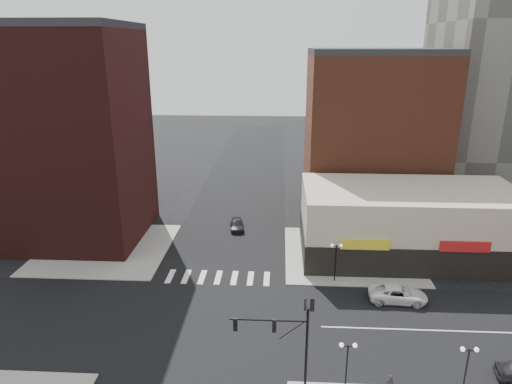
{
  "coord_description": "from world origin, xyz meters",
  "views": [
    {
      "loc": [
        6.22,
        -34.24,
        23.49
      ],
      "look_at": [
        4.12,
        3.81,
        11.0
      ],
      "focal_mm": 32.0,
      "sensor_mm": 36.0,
      "label": 1
    }
  ],
  "objects_px": {
    "street_lamp_ne": "(336,253)",
    "white_suv": "(398,294)",
    "traffic_signal": "(293,331)",
    "street_lamp_se_b": "(468,360)",
    "street_lamp_se_a": "(347,356)",
    "dark_sedan_north": "(237,225)"
  },
  "relations": [
    {
      "from": "street_lamp_ne",
      "to": "white_suv",
      "type": "xyz_separation_m",
      "value": [
        5.61,
        -3.38,
        -2.53
      ]
    },
    {
      "from": "traffic_signal",
      "to": "white_suv",
      "type": "relative_size",
      "value": 1.42
    },
    {
      "from": "street_lamp_se_b",
      "to": "white_suv",
      "type": "xyz_separation_m",
      "value": [
        -1.39,
        12.62,
        -2.53
      ]
    },
    {
      "from": "street_lamp_se_a",
      "to": "dark_sedan_north",
      "type": "distance_m",
      "value": 31.29
    },
    {
      "from": "street_lamp_se_b",
      "to": "dark_sedan_north",
      "type": "bearing_deg",
      "value": 122.01
    },
    {
      "from": "traffic_signal",
      "to": "street_lamp_se_b",
      "type": "height_order",
      "value": "traffic_signal"
    },
    {
      "from": "street_lamp_se_b",
      "to": "white_suv",
      "type": "relative_size",
      "value": 0.76
    },
    {
      "from": "white_suv",
      "to": "dark_sedan_north",
      "type": "xyz_separation_m",
      "value": [
        -16.98,
        16.78,
        -0.15
      ]
    },
    {
      "from": "traffic_signal",
      "to": "street_lamp_se_b",
      "type": "relative_size",
      "value": 1.87
    },
    {
      "from": "street_lamp_se_b",
      "to": "white_suv",
      "type": "bearing_deg",
      "value": 96.28
    },
    {
      "from": "dark_sedan_north",
      "to": "street_lamp_se_a",
      "type": "bearing_deg",
      "value": -78.24
    },
    {
      "from": "dark_sedan_north",
      "to": "white_suv",
      "type": "bearing_deg",
      "value": -52.32
    },
    {
      "from": "street_lamp_ne",
      "to": "dark_sedan_north",
      "type": "height_order",
      "value": "street_lamp_ne"
    },
    {
      "from": "street_lamp_se_b",
      "to": "street_lamp_ne",
      "type": "relative_size",
      "value": 1.0
    },
    {
      "from": "dark_sedan_north",
      "to": "traffic_signal",
      "type": "bearing_deg",
      "value": -84.93
    },
    {
      "from": "street_lamp_ne",
      "to": "dark_sedan_north",
      "type": "relative_size",
      "value": 0.99
    },
    {
      "from": "white_suv",
      "to": "street_lamp_se_b",
      "type": "bearing_deg",
      "value": -170.89
    },
    {
      "from": "street_lamp_se_a",
      "to": "street_lamp_se_b",
      "type": "distance_m",
      "value": 8.0
    },
    {
      "from": "white_suv",
      "to": "dark_sedan_north",
      "type": "relative_size",
      "value": 1.3
    },
    {
      "from": "street_lamp_se_a",
      "to": "street_lamp_se_b",
      "type": "bearing_deg",
      "value": 0.0
    },
    {
      "from": "street_lamp_se_a",
      "to": "street_lamp_ne",
      "type": "xyz_separation_m",
      "value": [
        1.0,
        16.0,
        0.0
      ]
    },
    {
      "from": "traffic_signal",
      "to": "street_lamp_ne",
      "type": "height_order",
      "value": "traffic_signal"
    }
  ]
}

